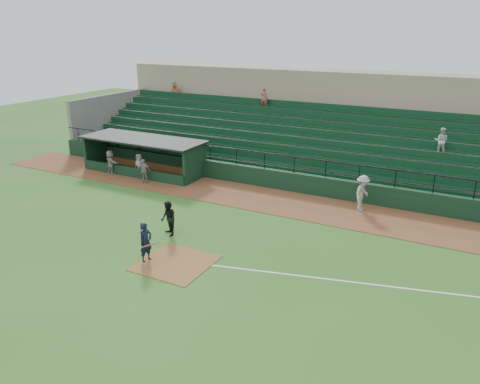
% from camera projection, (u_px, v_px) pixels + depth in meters
% --- Properties ---
extents(ground, '(90.00, 90.00, 0.00)m').
position_uv_depth(ground, '(188.00, 254.00, 21.09)').
color(ground, '#2D5E1E').
rests_on(ground, ground).
extents(warning_track, '(40.00, 4.00, 0.03)m').
position_uv_depth(warning_track, '(264.00, 199.00, 27.76)').
color(warning_track, brown).
rests_on(warning_track, ground).
extents(home_plate_dirt, '(3.00, 3.00, 0.03)m').
position_uv_depth(home_plate_dirt, '(175.00, 263.00, 20.25)').
color(home_plate_dirt, brown).
rests_on(home_plate_dirt, ground).
extents(foul_line, '(17.49, 4.44, 0.01)m').
position_uv_depth(foul_line, '(374.00, 285.00, 18.57)').
color(foul_line, white).
rests_on(foul_line, ground).
extents(stadium_structure, '(38.00, 13.08, 6.40)m').
position_uv_depth(stadium_structure, '(313.00, 134.00, 34.06)').
color(stadium_structure, black).
rests_on(stadium_structure, ground).
extents(dugout, '(8.90, 3.20, 2.42)m').
position_uv_depth(dugout, '(148.00, 152.00, 32.91)').
color(dugout, black).
rests_on(dugout, ground).
extents(batter_at_plate, '(1.06, 0.72, 1.80)m').
position_uv_depth(batter_at_plate, '(146.00, 242.00, 20.16)').
color(batter_at_plate, black).
rests_on(batter_at_plate, ground).
extents(umpire, '(1.07, 1.03, 1.73)m').
position_uv_depth(umpire, '(168.00, 219.00, 22.73)').
color(umpire, black).
rests_on(umpire, ground).
extents(runner, '(0.92, 1.38, 1.99)m').
position_uv_depth(runner, '(362.00, 193.00, 25.79)').
color(runner, '#ADA7A2').
rests_on(runner, warning_track).
extents(dugout_player_a, '(0.98, 0.55, 1.58)m').
position_uv_depth(dugout_player_a, '(144.00, 171.00, 30.45)').
color(dugout_player_a, gray).
rests_on(dugout_player_a, warning_track).
extents(dugout_player_b, '(0.78, 0.51, 1.59)m').
position_uv_depth(dugout_player_b, '(140.00, 165.00, 31.60)').
color(dugout_player_b, gray).
rests_on(dugout_player_b, warning_track).
extents(dugout_player_c, '(1.61, 1.09, 1.67)m').
position_uv_depth(dugout_player_c, '(111.00, 162.00, 32.22)').
color(dugout_player_c, '#A19C97').
rests_on(dugout_player_c, warning_track).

